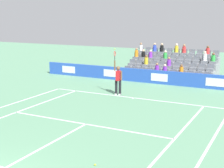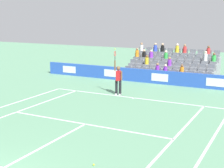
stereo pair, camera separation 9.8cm
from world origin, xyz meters
TOP-DOWN VIEW (x-y plane):
  - line_baseline at (0.00, -11.89)m, footprint 10.97×0.10m
  - line_service at (0.00, -6.40)m, footprint 8.23×0.10m
  - line_centre_service at (0.00, -3.20)m, footprint 0.10×6.40m
  - line_singles_sideline_left at (4.12, -5.95)m, footprint 0.10×11.89m
  - line_singles_sideline_right at (-4.12, -5.95)m, footprint 0.10×11.89m
  - line_doubles_sideline_right at (-5.49, -5.95)m, footprint 0.10×11.89m
  - line_centre_mark at (0.00, -11.79)m, footprint 0.10×0.20m
  - sponsor_barrier at (-0.00, -16.53)m, footprint 19.37×0.22m
  - tennis_player at (1.20, -12.19)m, footprint 0.53×0.39m
  - stadium_stand at (0.01, -19.47)m, footprint 6.82×3.80m
  - loose_tennis_ball at (-2.49, -2.91)m, footprint 0.07×0.07m

SIDE VIEW (x-z plane):
  - line_baseline at x=0.00m, z-range 0.00..0.01m
  - line_service at x=0.00m, z-range 0.00..0.01m
  - line_centre_service at x=0.00m, z-range 0.00..0.01m
  - line_singles_sideline_left at x=4.12m, z-range 0.00..0.01m
  - line_singles_sideline_right at x=-4.12m, z-range 0.00..0.01m
  - line_doubles_sideline_right at x=-5.49m, z-range 0.00..0.01m
  - line_centre_mark at x=0.00m, z-range 0.00..0.01m
  - loose_tennis_ball at x=-2.49m, z-range 0.00..0.07m
  - sponsor_barrier at x=0.00m, z-range 0.00..0.97m
  - stadium_stand at x=0.01m, z-range -0.60..2.00m
  - tennis_player at x=1.20m, z-range -0.43..2.42m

